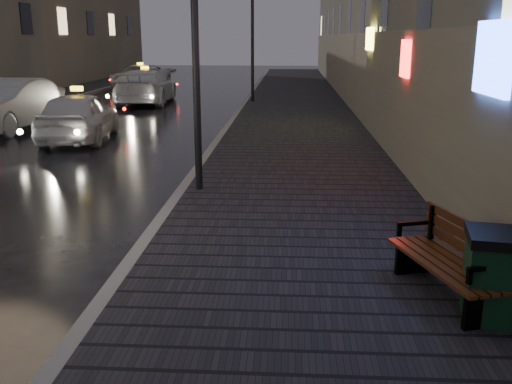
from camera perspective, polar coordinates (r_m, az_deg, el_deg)
sidewalk at (r=25.98m, az=4.07°, el=8.62°), size 4.60×58.00×0.15m
curb at (r=26.07m, az=-1.27°, el=8.67°), size 0.20×58.00×0.15m
sidewalk_far at (r=28.76m, az=-22.19°, el=8.18°), size 2.40×58.00×0.15m
curb_far at (r=28.23m, az=-19.79°, el=8.29°), size 0.20×58.00×0.15m
building_far_c at (r=47.10m, az=-18.77°, el=17.44°), size 6.00×22.00×11.00m
lamp_near at (r=10.97m, az=-6.17°, el=17.45°), size 0.36×0.36×5.28m
lamp_far at (r=26.87m, az=-0.36°, el=16.16°), size 0.36×0.36×5.28m
bench at (r=6.89m, az=19.09°, el=-6.45°), size 1.10×1.86×0.90m
trash_bin at (r=6.53m, az=22.81°, el=-7.67°), size 0.73×0.73×0.96m
taxi_near at (r=18.18m, az=-17.29°, el=7.27°), size 2.22×4.55×1.49m
car_left_mid at (r=21.06m, az=-23.61°, el=7.98°), size 2.08×5.25×1.70m
taxi_mid at (r=27.78m, az=-10.97°, el=10.32°), size 2.53×5.64×1.60m
taxi_far at (r=36.21m, az=-11.45°, el=11.23°), size 2.93×5.37×1.43m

